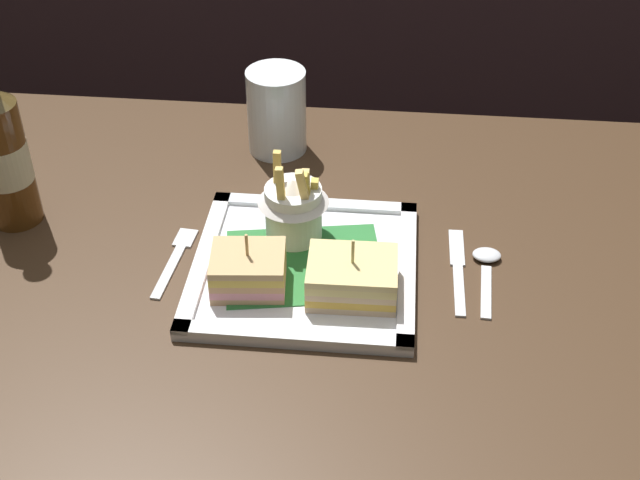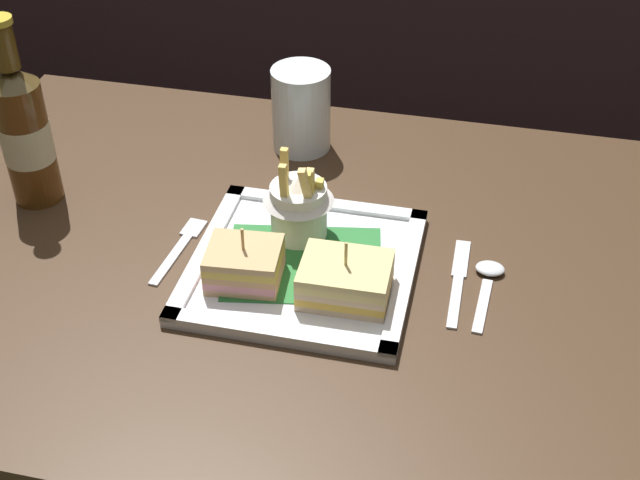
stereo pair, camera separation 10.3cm
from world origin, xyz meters
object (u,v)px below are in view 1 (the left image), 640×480
at_px(sandwich_half_right, 352,277).
at_px(fries_cup, 294,203).
at_px(square_plate, 304,267).
at_px(sandwich_half_left, 248,270).
at_px(knife, 458,267).
at_px(water_glass, 277,117).
at_px(spoon, 487,264).
at_px(dining_table, 334,351).
at_px(fork, 176,258).
at_px(beer_bottle, 2,153).

bearing_deg(sandwich_half_right, fries_cup, 128.59).
distance_m(square_plate, fries_cup, 0.08).
xyz_separation_m(sandwich_half_left, knife, (0.24, 0.07, -0.03)).
distance_m(water_glass, spoon, 0.38).
relative_size(dining_table, water_glass, 9.44).
height_order(sandwich_half_right, fries_cup, fries_cup).
xyz_separation_m(sandwich_half_left, fork, (-0.10, 0.05, -0.03)).
relative_size(sandwich_half_right, spoon, 0.83).
relative_size(fork, knife, 0.84).
bearing_deg(sandwich_half_left, fork, 152.44).
bearing_deg(sandwich_half_left, square_plate, 35.93).
xyz_separation_m(dining_table, sandwich_half_left, (-0.10, -0.07, 0.19)).
relative_size(square_plate, fries_cup, 2.33).
distance_m(dining_table, sandwich_half_left, 0.22).
height_order(square_plate, sandwich_half_right, sandwich_half_right).
distance_m(dining_table, sandwich_half_right, 0.20).
bearing_deg(knife, fork, -177.44).
height_order(square_plate, beer_bottle, beer_bottle).
bearing_deg(fries_cup, fork, -162.00).
distance_m(beer_bottle, fork, 0.25).
height_order(beer_bottle, spoon, beer_bottle).
relative_size(beer_bottle, water_glass, 2.09).
distance_m(dining_table, fries_cup, 0.23).
bearing_deg(sandwich_half_right, water_glass, 112.11).
bearing_deg(square_plate, spoon, 7.62).
bearing_deg(sandwich_half_left, knife, 15.56).
relative_size(sandwich_half_left, water_glass, 0.74).
distance_m(water_glass, knife, 0.36).
bearing_deg(knife, spoon, 7.63).
distance_m(fries_cup, beer_bottle, 0.37).
height_order(fries_cup, fork, fries_cup).
relative_size(square_plate, beer_bottle, 1.04).
bearing_deg(dining_table, beer_bottle, 173.58).
relative_size(sandwich_half_right, fries_cup, 0.90).
bearing_deg(dining_table, square_plate, -145.07).
bearing_deg(fork, sandwich_half_right, -13.42).
xyz_separation_m(sandwich_half_left, beer_bottle, (-0.32, 0.12, 0.07)).
bearing_deg(fries_cup, sandwich_half_right, -51.41).
height_order(beer_bottle, fork, beer_bottle).
relative_size(sandwich_half_left, fork, 0.67).
bearing_deg(sandwich_half_right, knife, 28.63).
height_order(beer_bottle, knife, beer_bottle).
bearing_deg(spoon, fries_cup, 173.77).
bearing_deg(dining_table, sandwich_half_right, -70.12).
distance_m(square_plate, spoon, 0.22).
height_order(sandwich_half_right, spoon, sandwich_half_right).
relative_size(dining_table, fries_cup, 10.11).
bearing_deg(beer_bottle, fork, -15.67).
height_order(sandwich_half_left, water_glass, water_glass).
relative_size(square_plate, water_glass, 2.17).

